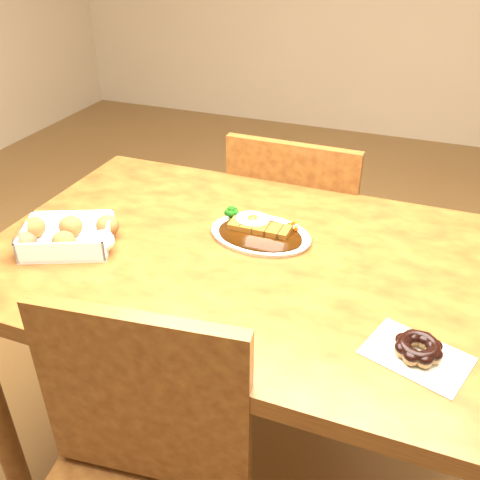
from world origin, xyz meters
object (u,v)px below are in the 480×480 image
(katsu_curry_plate, at_px, (259,231))
(donut_box, at_px, (68,235))
(pon_de_ring, at_px, (418,349))
(table, at_px, (246,288))
(chair_far, at_px, (298,240))

(katsu_curry_plate, height_order, donut_box, donut_box)
(pon_de_ring, bearing_deg, table, 153.02)
(donut_box, bearing_deg, table, 16.23)
(katsu_curry_plate, bearing_deg, table, -91.00)
(chair_far, bearing_deg, pon_de_ring, 119.96)
(katsu_curry_plate, relative_size, pon_de_ring, 1.26)
(table, relative_size, chair_far, 1.38)
(katsu_curry_plate, distance_m, donut_box, 0.45)
(table, relative_size, donut_box, 4.90)
(pon_de_ring, bearing_deg, chair_far, 119.21)
(donut_box, xyz_separation_m, pon_de_ring, (0.81, -0.09, -0.01))
(table, bearing_deg, donut_box, -163.77)
(pon_de_ring, bearing_deg, katsu_curry_plate, 143.90)
(chair_far, xyz_separation_m, pon_de_ring, (0.41, -0.74, 0.29))
(donut_box, relative_size, pon_de_ring, 1.19)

